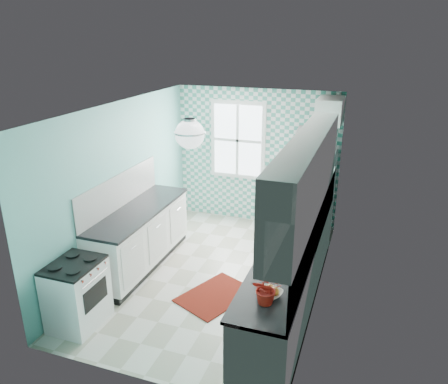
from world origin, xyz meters
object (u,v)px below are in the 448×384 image
(fruit_bowl, at_px, (269,294))
(ceiling_light, at_px, (190,134))
(fridge, at_px, (312,194))
(potted_plant, at_px, (267,288))
(stove, at_px, (77,293))
(microwave, at_px, (316,139))
(sink, at_px, (304,220))

(fruit_bowl, bearing_deg, ceiling_light, 144.57)
(fridge, bearing_deg, potted_plant, -85.01)
(ceiling_light, relative_size, stove, 0.43)
(microwave, bearing_deg, potted_plant, 88.53)
(fridge, height_order, sink, fridge)
(potted_plant, relative_size, microwave, 0.56)
(fridge, bearing_deg, sink, -82.65)
(fridge, xyz_separation_m, potted_plant, (0.09, -3.55, 0.30))
(fridge, bearing_deg, fruit_bowl, -84.96)
(fruit_bowl, bearing_deg, potted_plant, -90.00)
(fruit_bowl, height_order, potted_plant, potted_plant)
(sink, bearing_deg, fruit_bowl, -93.40)
(microwave, bearing_deg, sink, 90.88)
(fruit_bowl, bearing_deg, microwave, 91.50)
(sink, xyz_separation_m, fruit_bowl, (-0.00, -2.01, 0.04))
(ceiling_light, distance_m, sink, 2.17)
(fridge, distance_m, sink, 1.43)
(ceiling_light, height_order, fridge, ceiling_light)
(sink, bearing_deg, microwave, 90.52)
(fridge, height_order, potted_plant, fridge)
(ceiling_light, bearing_deg, fruit_bowl, -35.43)
(potted_plant, height_order, microwave, microwave)
(sink, height_order, potted_plant, sink)
(fruit_bowl, xyz_separation_m, potted_plant, (0.00, -0.12, 0.14))
(ceiling_light, height_order, fruit_bowl, ceiling_light)
(fruit_bowl, bearing_deg, fridge, 91.51)
(ceiling_light, height_order, microwave, ceiling_light)
(sink, distance_m, fruit_bowl, 2.01)
(fridge, height_order, stove, fridge)
(ceiling_light, distance_m, microwave, 2.86)
(ceiling_light, bearing_deg, microwave, 66.68)
(stove, xyz_separation_m, fruit_bowl, (2.40, -0.04, 0.54))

